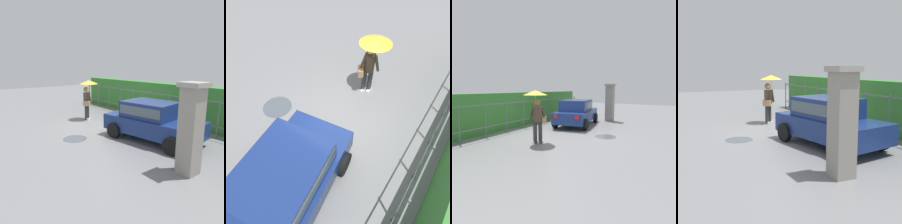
# 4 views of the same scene
# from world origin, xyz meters

# --- Properties ---
(ground_plane) EXTENTS (40.00, 40.00, 0.00)m
(ground_plane) POSITION_xyz_m (0.00, 0.00, 0.00)
(ground_plane) COLOR slate
(car) EXTENTS (3.94, 2.36, 1.48)m
(car) POSITION_xyz_m (2.51, 0.29, 0.80)
(car) COLOR navy
(car) RESTS_ON ground
(pedestrian) EXTENTS (0.93, 0.93, 2.06)m
(pedestrian) POSITION_xyz_m (-1.65, -0.06, 1.49)
(pedestrian) COLOR #333333
(pedestrian) RESTS_ON ground
(gate_pillar) EXTENTS (0.60, 0.60, 2.42)m
(gate_pillar) POSITION_xyz_m (4.95, -0.90, 1.24)
(gate_pillar) COLOR gray
(gate_pillar) RESTS_ON ground
(fence_section) EXTENTS (12.09, 0.05, 1.50)m
(fence_section) POSITION_xyz_m (0.36, 2.45, 0.83)
(fence_section) COLOR #59605B
(fence_section) RESTS_ON ground
(hedge_row) EXTENTS (13.04, 0.90, 1.90)m
(hedge_row) POSITION_xyz_m (0.36, 3.32, 0.95)
(hedge_row) COLOR #387F33
(hedge_row) RESTS_ON ground
(puddle_near) EXTENTS (0.93, 0.93, 0.00)m
(puddle_near) POSITION_xyz_m (0.70, -2.05, 0.00)
(puddle_near) COLOR #4C545B
(puddle_near) RESTS_ON ground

